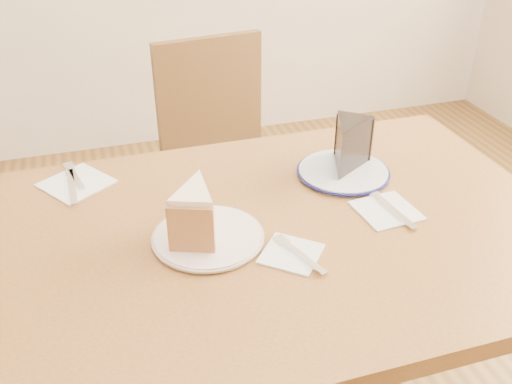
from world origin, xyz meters
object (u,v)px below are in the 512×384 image
at_px(chair_far, 227,163).
at_px(plate_cream, 208,237).
at_px(plate_navy, 343,172).
at_px(chocolate_cake, 347,149).
at_px(table, 274,264).
at_px(carrot_cake, 196,211).

bearing_deg(chair_far, plate_cream, 65.53).
distance_m(plate_navy, chocolate_cake, 0.06).
xyz_separation_m(chair_far, plate_cream, (-0.23, -0.75, 0.26)).
relative_size(chair_far, plate_navy, 4.26).
distance_m(table, chair_far, 0.77).
bearing_deg(table, chair_far, 83.36).
distance_m(plate_cream, plate_navy, 0.40).
bearing_deg(plate_navy, plate_cream, -156.22).
height_order(table, chair_far, chair_far).
height_order(chair_far, plate_navy, chair_far).
bearing_deg(carrot_cake, plate_cream, -25.45).
distance_m(chair_far, plate_cream, 0.83).
bearing_deg(plate_navy, carrot_cake, -159.45).
bearing_deg(plate_cream, carrot_cake, 133.38).
bearing_deg(chocolate_cake, plate_navy, 68.67).
xyz_separation_m(carrot_cake, chocolate_cake, (0.39, 0.15, 0.01)).
bearing_deg(chair_far, carrot_cake, 63.97).
relative_size(table, plate_navy, 5.77).
bearing_deg(chocolate_cake, carrot_cake, 60.18).
xyz_separation_m(table, chocolate_cake, (0.23, 0.16, 0.16)).
distance_m(chair_far, plate_navy, 0.66).
bearing_deg(table, plate_cream, -178.28).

